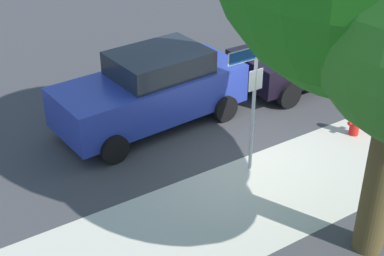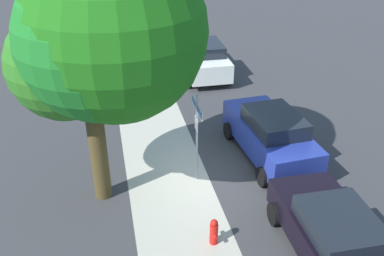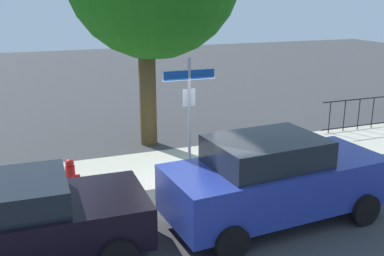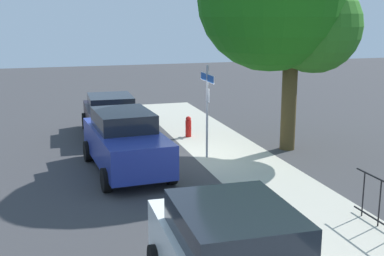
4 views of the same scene
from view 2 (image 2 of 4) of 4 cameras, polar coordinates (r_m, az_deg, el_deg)
name	(u,v)px [view 2 (image 2 of 4)]	position (r m, az deg, el deg)	size (l,w,h in m)	color
ground_plane	(209,178)	(13.60, 2.35, -6.87)	(60.00, 60.00, 0.00)	#38383A
sidewalk_strip	(160,150)	(15.01, -4.39, -3.06)	(24.00, 2.60, 0.00)	#AEAB9B
street_sign	(197,124)	(12.48, 0.67, 0.51)	(1.30, 0.07, 2.97)	#9EA0A5
shade_tree	(102,39)	(10.95, -12.17, 11.78)	(4.72, 5.25, 7.40)	#4B3D1F
car_black	(333,234)	(11.07, 18.73, -13.51)	(4.14, 2.13, 1.49)	black
car_blue	(270,134)	(14.42, 10.63, -0.83)	(4.52, 2.22, 1.77)	navy
car_white	(203,58)	(21.07, 1.50, 9.57)	(4.51, 2.22, 1.72)	white
iron_fence	(119,75)	(20.10, -9.92, 7.15)	(5.34, 0.04, 1.07)	black
utility_shed	(85,33)	(24.29, -14.43, 12.47)	(3.35, 2.64, 2.58)	#998466
fire_hydrant	(214,232)	(11.16, 3.00, -13.96)	(0.42, 0.22, 0.78)	red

